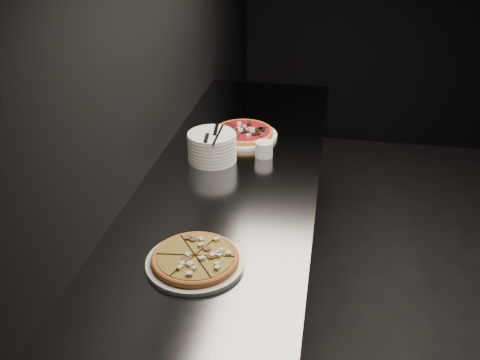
% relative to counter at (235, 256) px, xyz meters
% --- Properties ---
extents(wall_left, '(0.02, 5.00, 2.80)m').
position_rel_counter_xyz_m(wall_left, '(-0.37, 0.00, 0.94)').
color(wall_left, black).
rests_on(wall_left, floor).
extents(counter, '(0.74, 2.44, 0.92)m').
position_rel_counter_xyz_m(counter, '(0.00, 0.00, 0.00)').
color(counter, slate).
rests_on(counter, floor).
extents(pizza_mushroom, '(0.33, 0.33, 0.04)m').
position_rel_counter_xyz_m(pizza_mushroom, '(-0.00, -0.67, 0.48)').
color(pizza_mushroom, white).
rests_on(pizza_mushroom, counter).
extents(pizza_tomato, '(0.39, 0.39, 0.04)m').
position_rel_counter_xyz_m(pizza_tomato, '(-0.02, 0.37, 0.48)').
color(pizza_tomato, white).
rests_on(pizza_tomato, counter).
extents(plate_stack, '(0.22, 0.22, 0.13)m').
position_rel_counter_xyz_m(plate_stack, '(-0.12, 0.10, 0.52)').
color(plate_stack, white).
rests_on(plate_stack, counter).
extents(cutlery, '(0.08, 0.23, 0.01)m').
position_rel_counter_xyz_m(cutlery, '(-0.11, 0.08, 0.59)').
color(cutlery, silver).
rests_on(cutlery, plate_stack).
extents(ramekin, '(0.08, 0.08, 0.07)m').
position_rel_counter_xyz_m(ramekin, '(0.11, 0.17, 0.50)').
color(ramekin, silver).
rests_on(ramekin, counter).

